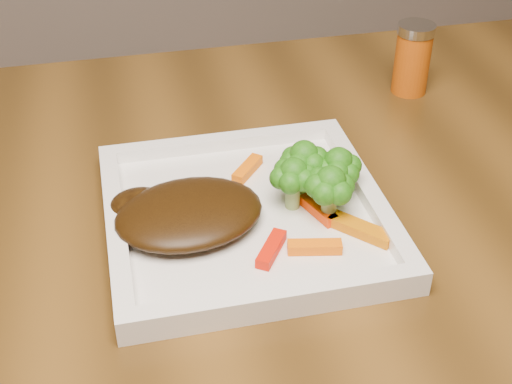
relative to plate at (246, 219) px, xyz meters
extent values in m
cube|color=white|center=(0.00, 0.00, 0.00)|extent=(0.27, 0.27, 0.01)
ellipsoid|color=#311D07|center=(-0.06, -0.01, 0.02)|extent=(0.16, 0.13, 0.03)
cube|color=#FF6A04|center=(0.05, -0.07, 0.01)|extent=(0.05, 0.02, 0.01)
cube|color=#CB6A03|center=(0.10, -0.05, 0.01)|extent=(0.06, 0.06, 0.01)
cube|color=red|center=(0.01, -0.06, 0.01)|extent=(0.04, 0.05, 0.01)
cube|color=#FE4204|center=(0.10, 0.04, 0.01)|extent=(0.05, 0.03, 0.01)
cube|color=#FF6A04|center=(0.02, 0.07, 0.01)|extent=(0.04, 0.04, 0.01)
cube|color=#FF3D04|center=(0.07, -0.02, 0.01)|extent=(0.03, 0.05, 0.01)
cylinder|color=#BA4D0A|center=(0.27, 0.23, 0.04)|extent=(0.05, 0.05, 0.09)
camera|label=1|loc=(-0.11, -0.54, 0.43)|focal=50.00mm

